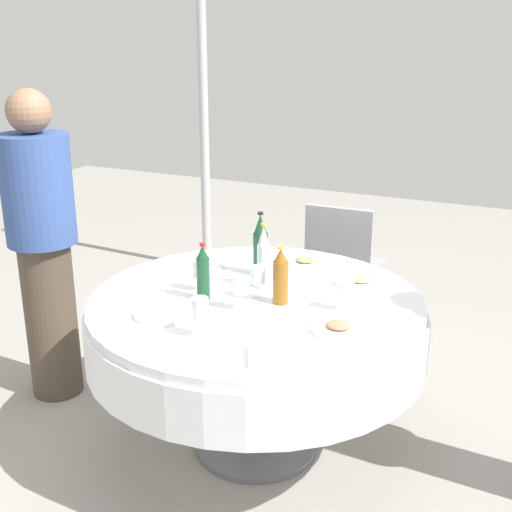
% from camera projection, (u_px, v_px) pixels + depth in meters
% --- Properties ---
extents(ground_plane, '(10.00, 10.00, 0.00)m').
position_uv_depth(ground_plane, '(256.00, 446.00, 3.08)').
color(ground_plane, gray).
extents(dining_table, '(1.46, 1.46, 0.74)m').
position_uv_depth(dining_table, '(256.00, 330.00, 2.89)').
color(dining_table, white).
rests_on(dining_table, ground_plane).
extents(bottle_amber_outer, '(0.07, 0.07, 0.25)m').
position_uv_depth(bottle_amber_outer, '(281.00, 277.00, 2.76)').
color(bottle_amber_outer, '#8C5619').
rests_on(bottle_amber_outer, dining_table).
extents(bottle_dark_green_north, '(0.06, 0.06, 0.25)m').
position_uv_depth(bottle_dark_green_north, '(203.00, 273.00, 2.80)').
color(bottle_dark_green_north, '#194728').
rests_on(bottle_dark_green_north, dining_table).
extents(bottle_dark_green_right, '(0.07, 0.07, 0.30)m').
position_uv_depth(bottle_dark_green_right, '(260.00, 246.00, 3.07)').
color(bottle_dark_green_right, '#194728').
rests_on(bottle_dark_green_right, dining_table).
extents(bottle_clear_front, '(0.06, 0.06, 0.30)m').
position_uv_depth(bottle_clear_front, '(263.00, 258.00, 2.92)').
color(bottle_clear_front, silver).
rests_on(bottle_clear_front, dining_table).
extents(wine_glass_front, '(0.07, 0.07, 0.15)m').
position_uv_depth(wine_glass_front, '(258.00, 276.00, 2.81)').
color(wine_glass_front, white).
rests_on(wine_glass_front, dining_table).
extents(wine_glass_near, '(0.06, 0.06, 0.14)m').
position_uv_depth(wine_glass_near, '(241.00, 288.00, 2.70)').
color(wine_glass_near, white).
rests_on(wine_glass_near, dining_table).
extents(wine_glass_far, '(0.06, 0.06, 0.15)m').
position_uv_depth(wine_glass_far, '(347.00, 287.00, 2.69)').
color(wine_glass_far, white).
rests_on(wine_glass_far, dining_table).
extents(wine_glass_east, '(0.06, 0.06, 0.16)m').
position_uv_depth(wine_glass_east, '(200.00, 309.00, 2.46)').
color(wine_glass_east, white).
rests_on(wine_glass_east, dining_table).
extents(wine_glass_inner, '(0.06, 0.06, 0.14)m').
position_uv_depth(wine_glass_inner, '(199.00, 270.00, 2.90)').
color(wine_glass_inner, white).
rests_on(wine_glass_inner, dining_table).
extents(plate_inner, '(0.20, 0.20, 0.04)m').
position_uv_depth(plate_inner, '(305.00, 263.00, 3.24)').
color(plate_inner, white).
rests_on(plate_inner, dining_table).
extents(plate_left, '(0.24, 0.24, 0.02)m').
position_uv_depth(plate_left, '(164.00, 313.00, 2.68)').
color(plate_left, white).
rests_on(plate_left, dining_table).
extents(plate_mid, '(0.22, 0.22, 0.04)m').
position_uv_depth(plate_mid, '(360.00, 282.00, 2.99)').
color(plate_mid, white).
rests_on(plate_mid, dining_table).
extents(plate_south, '(0.21, 0.21, 0.04)m').
position_uv_depth(plate_south, '(338.00, 329.00, 2.53)').
color(plate_south, white).
rests_on(plate_south, dining_table).
extents(spoon_north, '(0.17, 0.10, 0.00)m').
position_uv_depth(spoon_north, '(275.00, 322.00, 2.61)').
color(spoon_north, silver).
rests_on(spoon_north, dining_table).
extents(knife_right, '(0.14, 0.14, 0.00)m').
position_uv_depth(knife_right, '(226.00, 270.00, 3.18)').
color(knife_right, silver).
rests_on(knife_right, dining_table).
extents(folded_napkin, '(0.20, 0.20, 0.02)m').
position_uv_depth(folded_napkin, '(269.00, 355.00, 2.32)').
color(folded_napkin, white).
rests_on(folded_napkin, dining_table).
extents(person_outer, '(0.34, 0.34, 1.58)m').
position_uv_depth(person_outer, '(43.00, 244.00, 3.29)').
color(person_outer, '#4C3F33').
rests_on(person_outer, ground_plane).
extents(chair_far, '(0.40, 0.40, 0.87)m').
position_uv_depth(chair_far, '(343.00, 261.00, 3.98)').
color(chair_far, '#99999E').
rests_on(chair_far, ground_plane).
extents(tent_pole_main, '(0.07, 0.07, 2.55)m').
position_uv_depth(tent_pole_main, '(204.00, 107.00, 4.95)').
color(tent_pole_main, '#B2B5B7').
rests_on(tent_pole_main, ground_plane).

